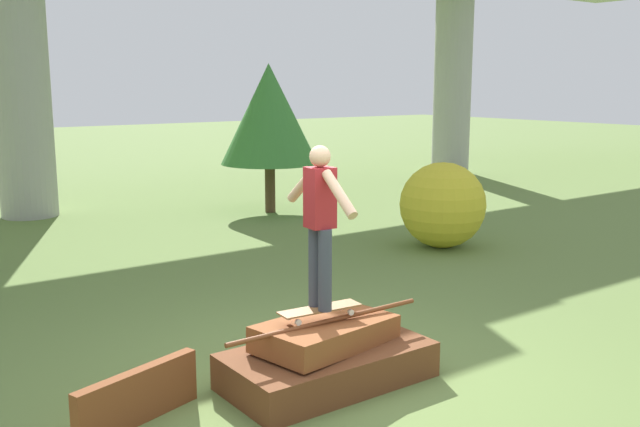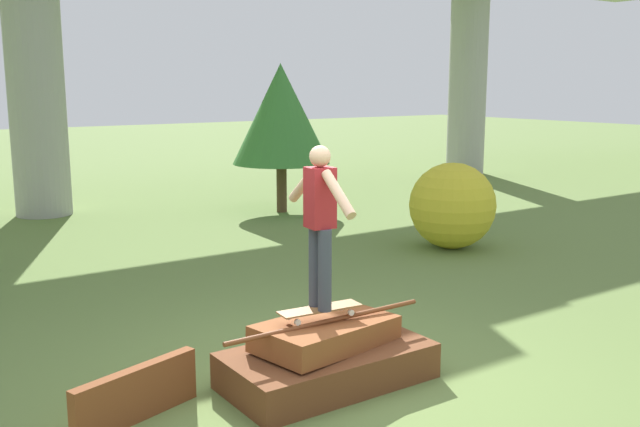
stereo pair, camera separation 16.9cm
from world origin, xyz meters
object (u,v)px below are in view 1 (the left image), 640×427
Objects in this scene: skater at (320,217)px; tree_behind_right at (269,114)px; bush_yellow_flowering at (443,205)px; skateboard at (320,310)px.

skater is 8.67m from tree_behind_right.
tree_behind_right is at bearing 97.16° from bush_yellow_flowering.
bush_yellow_flowering is at bearing 33.50° from skateboard.
skater is 5.77m from bush_yellow_flowering.
tree_behind_right is 2.18× the size of bush_yellow_flowering.
tree_behind_right is (4.21, 7.56, 0.52)m from skater.
tree_behind_right is at bearing 60.86° from skater.
skater is (0.00, 0.00, 0.84)m from skateboard.
bush_yellow_flowering is (0.55, -4.40, -1.33)m from tree_behind_right.
skateboard is 0.56× the size of bush_yellow_flowering.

